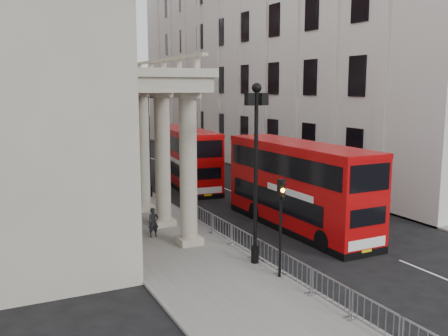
{
  "coord_description": "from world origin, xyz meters",
  "views": [
    {
      "loc": [
        -11.71,
        -15.45,
        8.26
      ],
      "look_at": [
        1.76,
        12.14,
        3.26
      ],
      "focal_mm": 40.0,
      "sensor_mm": 36.0,
      "label": 1
    }
  ],
  "objects_px": {
    "bus_near": "(298,184)",
    "pedestrian_b": "(113,195)",
    "traffic_light": "(281,210)",
    "pedestrian_a": "(153,222)",
    "lamp_post_mid": "(149,133)",
    "bus_far": "(187,156)",
    "pedestrian_c": "(126,190)",
    "lamp_post_south": "(256,162)",
    "lamp_post_north": "(101,120)",
    "monument_column": "(71,49)"
  },
  "relations": [
    {
      "from": "lamp_post_north",
      "to": "lamp_post_south",
      "type": "bearing_deg",
      "value": -90.0
    },
    {
      "from": "pedestrian_b",
      "to": "pedestrian_c",
      "type": "distance_m",
      "value": 2.22
    },
    {
      "from": "lamp_post_mid",
      "to": "pedestrian_c",
      "type": "height_order",
      "value": "lamp_post_mid"
    },
    {
      "from": "lamp_post_mid",
      "to": "lamp_post_north",
      "type": "height_order",
      "value": "same"
    },
    {
      "from": "lamp_post_south",
      "to": "pedestrian_a",
      "type": "relative_size",
      "value": 5.15
    },
    {
      "from": "lamp_post_south",
      "to": "traffic_light",
      "type": "bearing_deg",
      "value": -87.16
    },
    {
      "from": "pedestrian_b",
      "to": "bus_near",
      "type": "bearing_deg",
      "value": 126.73
    },
    {
      "from": "lamp_post_mid",
      "to": "lamp_post_south",
      "type": "bearing_deg",
      "value": -90.0
    },
    {
      "from": "traffic_light",
      "to": "bus_far",
      "type": "height_order",
      "value": "bus_far"
    },
    {
      "from": "traffic_light",
      "to": "pedestrian_c",
      "type": "relative_size",
      "value": 2.55
    },
    {
      "from": "lamp_post_north",
      "to": "traffic_light",
      "type": "height_order",
      "value": "lamp_post_north"
    },
    {
      "from": "monument_column",
      "to": "lamp_post_north",
      "type": "xyz_separation_m",
      "value": [
        -6.6,
        -56.0,
        -11.07
      ]
    },
    {
      "from": "bus_far",
      "to": "pedestrian_b",
      "type": "relative_size",
      "value": 6.11
    },
    {
      "from": "traffic_light",
      "to": "pedestrian_a",
      "type": "height_order",
      "value": "traffic_light"
    },
    {
      "from": "lamp_post_mid",
      "to": "pedestrian_b",
      "type": "height_order",
      "value": "lamp_post_mid"
    },
    {
      "from": "lamp_post_mid",
      "to": "bus_near",
      "type": "height_order",
      "value": "lamp_post_mid"
    },
    {
      "from": "bus_near",
      "to": "monument_column",
      "type": "bearing_deg",
      "value": 88.47
    },
    {
      "from": "traffic_light",
      "to": "pedestrian_b",
      "type": "bearing_deg",
      "value": 103.15
    },
    {
      "from": "bus_near",
      "to": "pedestrian_b",
      "type": "xyz_separation_m",
      "value": [
        -8.8,
        8.97,
        -1.6
      ]
    },
    {
      "from": "bus_near",
      "to": "pedestrian_b",
      "type": "height_order",
      "value": "bus_near"
    },
    {
      "from": "monument_column",
      "to": "pedestrian_c",
      "type": "relative_size",
      "value": 32.1
    },
    {
      "from": "pedestrian_a",
      "to": "pedestrian_c",
      "type": "relative_size",
      "value": 0.96
    },
    {
      "from": "lamp_post_north",
      "to": "bus_near",
      "type": "bearing_deg",
      "value": -79.11
    },
    {
      "from": "lamp_post_south",
      "to": "bus_far",
      "type": "bearing_deg",
      "value": 77.51
    },
    {
      "from": "lamp_post_south",
      "to": "lamp_post_north",
      "type": "height_order",
      "value": "same"
    },
    {
      "from": "lamp_post_south",
      "to": "traffic_light",
      "type": "xyz_separation_m",
      "value": [
        0.1,
        -2.02,
        -1.8
      ]
    },
    {
      "from": "lamp_post_north",
      "to": "traffic_light",
      "type": "xyz_separation_m",
      "value": [
        0.1,
        -34.02,
        -1.8
      ]
    },
    {
      "from": "lamp_post_south",
      "to": "pedestrian_b",
      "type": "distance_m",
      "value": 14.26
    },
    {
      "from": "lamp_post_north",
      "to": "pedestrian_c",
      "type": "distance_m",
      "value": 17.55
    },
    {
      "from": "lamp_post_mid",
      "to": "bus_far",
      "type": "height_order",
      "value": "lamp_post_mid"
    },
    {
      "from": "lamp_post_south",
      "to": "pedestrian_c",
      "type": "bearing_deg",
      "value": 97.98
    },
    {
      "from": "monument_column",
      "to": "pedestrian_a",
      "type": "bearing_deg",
      "value": -96.67
    },
    {
      "from": "lamp_post_north",
      "to": "pedestrian_a",
      "type": "height_order",
      "value": "lamp_post_north"
    },
    {
      "from": "lamp_post_mid",
      "to": "bus_near",
      "type": "xyz_separation_m",
      "value": [
        5.33,
        -11.69,
        -2.26
      ]
    },
    {
      "from": "bus_far",
      "to": "pedestrian_b",
      "type": "distance_m",
      "value": 9.74
    },
    {
      "from": "pedestrian_b",
      "to": "pedestrian_a",
      "type": "bearing_deg",
      "value": 86.12
    },
    {
      "from": "bus_far",
      "to": "bus_near",
      "type": "bearing_deg",
      "value": -79.99
    },
    {
      "from": "bus_near",
      "to": "bus_far",
      "type": "height_order",
      "value": "bus_near"
    },
    {
      "from": "lamp_post_south",
      "to": "bus_far",
      "type": "height_order",
      "value": "lamp_post_south"
    },
    {
      "from": "traffic_light",
      "to": "lamp_post_north",
      "type": "bearing_deg",
      "value": 90.17
    },
    {
      "from": "lamp_post_south",
      "to": "pedestrian_a",
      "type": "height_order",
      "value": "lamp_post_south"
    },
    {
      "from": "bus_near",
      "to": "lamp_post_mid",
      "type": "bearing_deg",
      "value": 113.84
    },
    {
      "from": "lamp_post_south",
      "to": "pedestrian_b",
      "type": "relative_size",
      "value": 4.48
    },
    {
      "from": "lamp_post_south",
      "to": "pedestrian_b",
      "type": "xyz_separation_m",
      "value": [
        -3.47,
        13.28,
        -3.86
      ]
    },
    {
      "from": "lamp_post_mid",
      "to": "pedestrian_a",
      "type": "distance_m",
      "value": 11.17
    },
    {
      "from": "monument_column",
      "to": "lamp_post_north",
      "type": "distance_m",
      "value": 57.46
    },
    {
      "from": "lamp_post_north",
      "to": "bus_far",
      "type": "relative_size",
      "value": 0.73
    },
    {
      "from": "traffic_light",
      "to": "pedestrian_a",
      "type": "relative_size",
      "value": 2.66
    },
    {
      "from": "lamp_post_mid",
      "to": "pedestrian_c",
      "type": "xyz_separation_m",
      "value": [
        -2.11,
        -0.97,
        -3.95
      ]
    },
    {
      "from": "bus_far",
      "to": "pedestrian_c",
      "type": "relative_size",
      "value": 6.72
    }
  ]
}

